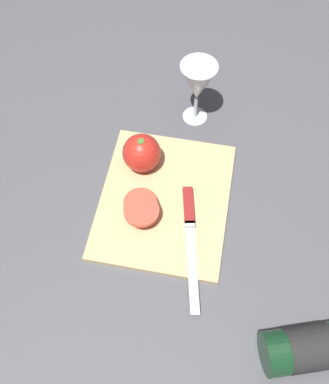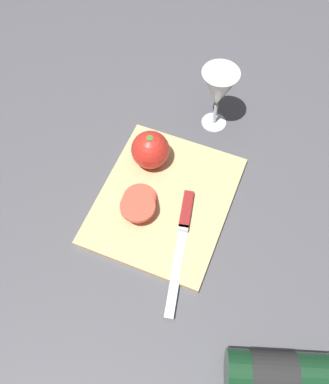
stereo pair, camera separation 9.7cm
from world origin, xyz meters
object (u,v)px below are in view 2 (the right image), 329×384
at_px(wine_bottle, 288,375).
at_px(knife, 184,223).
at_px(wine_glass, 218,91).
at_px(tomato_slice_stack_near, 139,203).
at_px(whole_tomato, 150,150).

distance_m(wine_bottle, knife, 0.35).
height_order(wine_glass, tomato_slice_stack_near, wine_glass).
height_order(knife, tomato_slice_stack_near, tomato_slice_stack_near).
xyz_separation_m(wine_glass, knife, (-0.30, -0.03, -0.10)).
bearing_deg(wine_bottle, whole_tomato, 49.46).
bearing_deg(whole_tomato, knife, -133.90).
distance_m(wine_bottle, whole_tomato, 0.53).
height_order(wine_bottle, whole_tomato, whole_tomato).
bearing_deg(whole_tomato, wine_glass, -29.42).
relative_size(wine_bottle, wine_glass, 1.85).
height_order(wine_glass, knife, wine_glass).
bearing_deg(wine_glass, wine_bottle, -149.37).
bearing_deg(wine_glass, tomato_slice_stack_near, 165.97).
bearing_deg(tomato_slice_stack_near, wine_bottle, -120.44).
bearing_deg(wine_bottle, tomato_slice_stack_near, 59.56).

